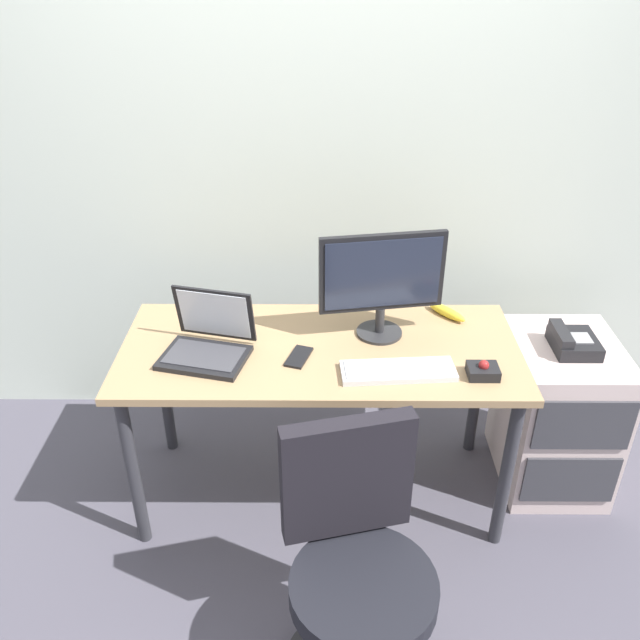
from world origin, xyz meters
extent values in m
plane|color=#474450|center=(0.00, 0.00, 0.00)|extent=(8.00, 8.00, 0.00)
cube|color=beige|center=(0.00, 0.69, 1.40)|extent=(6.00, 0.10, 2.80)
cube|color=#9A7A55|center=(0.00, 0.00, 0.73)|extent=(1.53, 0.67, 0.03)
cylinder|color=#2D2D33|center=(-0.70, -0.28, 0.36)|extent=(0.05, 0.05, 0.71)
cylinder|color=#2D2D33|center=(0.70, -0.28, 0.36)|extent=(0.05, 0.05, 0.71)
cylinder|color=#2D2D33|center=(-0.70, 0.28, 0.36)|extent=(0.05, 0.05, 0.71)
cylinder|color=#2D2D33|center=(0.70, 0.28, 0.36)|extent=(0.05, 0.05, 0.71)
cube|color=beige|center=(1.01, 0.12, 0.34)|extent=(0.42, 0.52, 0.67)
cube|color=#38383D|center=(1.01, -0.15, 0.48)|extent=(0.38, 0.01, 0.23)
cube|color=#38383D|center=(1.01, -0.15, 0.20)|extent=(0.38, 0.01, 0.23)
cube|color=black|center=(1.01, 0.10, 0.70)|extent=(0.17, 0.20, 0.06)
cube|color=black|center=(0.95, 0.10, 0.75)|extent=(0.05, 0.18, 0.04)
cube|color=gray|center=(1.03, 0.09, 0.73)|extent=(0.07, 0.08, 0.01)
cylinder|color=#333338|center=(0.13, -0.86, 0.23)|extent=(0.06, 0.06, 0.39)
cylinder|color=black|center=(0.13, -0.86, 0.45)|extent=(0.44, 0.44, 0.07)
cube|color=black|center=(0.09, -0.67, 0.71)|extent=(0.40, 0.15, 0.42)
cylinder|color=#262628|center=(0.23, 0.10, 0.75)|extent=(0.18, 0.18, 0.01)
cylinder|color=#262628|center=(0.23, 0.10, 0.80)|extent=(0.04, 0.04, 0.10)
cube|color=black|center=(0.23, 0.10, 1.01)|extent=(0.48, 0.10, 0.31)
cube|color=#1E2333|center=(0.24, 0.09, 1.01)|extent=(0.44, 0.08, 0.27)
cube|color=silver|center=(0.28, -0.17, 0.75)|extent=(0.42, 0.17, 0.02)
cube|color=white|center=(0.28, -0.17, 0.77)|extent=(0.39, 0.14, 0.01)
cube|color=black|center=(-0.43, -0.09, 0.75)|extent=(0.35, 0.29, 0.02)
cube|color=#38383D|center=(-0.43, -0.09, 0.76)|extent=(0.30, 0.22, 0.00)
cube|color=black|center=(-0.40, 0.03, 0.87)|extent=(0.31, 0.12, 0.22)
cube|color=silver|center=(-0.40, 0.03, 0.87)|extent=(0.27, 0.10, 0.19)
cube|color=black|center=(0.58, -0.19, 0.76)|extent=(0.11, 0.09, 0.04)
sphere|color=maroon|center=(0.58, -0.19, 0.79)|extent=(0.04, 0.04, 0.04)
cylinder|color=silver|center=(-0.40, 0.21, 0.79)|extent=(0.09, 0.09, 0.09)
torus|color=silver|center=(-0.35, 0.21, 0.79)|extent=(0.01, 0.06, 0.06)
cube|color=black|center=(-0.08, -0.08, 0.75)|extent=(0.11, 0.16, 0.01)
ellipsoid|color=yellow|center=(0.52, 0.24, 0.76)|extent=(0.16, 0.17, 0.04)
camera|label=1|loc=(0.01, -2.12, 2.11)|focal=37.05mm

